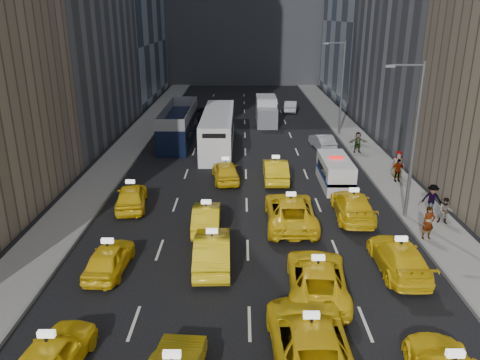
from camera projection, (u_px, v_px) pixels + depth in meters
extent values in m
plane|color=black|center=(250.00, 359.00, 16.28)|extent=(160.00, 160.00, 0.00)
cube|color=gray|center=(122.00, 154.00, 39.85)|extent=(3.00, 90.00, 0.15)
cube|color=gray|center=(369.00, 154.00, 39.77)|extent=(3.00, 90.00, 0.15)
cube|color=slate|center=(139.00, 154.00, 39.84)|extent=(0.15, 90.00, 0.18)
cube|color=slate|center=(352.00, 154.00, 39.77)|extent=(0.15, 90.00, 0.18)
cylinder|color=#595B60|center=(414.00, 144.00, 26.04)|extent=(0.20, 0.20, 9.00)
cylinder|color=#595B60|center=(407.00, 65.00, 24.60)|extent=(1.80, 0.12, 0.12)
cube|color=slate|center=(390.00, 66.00, 24.62)|extent=(0.50, 0.22, 0.12)
cylinder|color=#595B60|center=(342.00, 90.00, 44.89)|extent=(0.20, 0.20, 9.00)
cylinder|color=#595B60|center=(336.00, 43.00, 43.45)|extent=(1.80, 0.12, 0.12)
cube|color=slate|center=(326.00, 44.00, 43.47)|extent=(0.50, 0.22, 0.12)
imported|color=yellow|center=(50.00, 358.00, 15.30)|extent=(2.26, 4.44, 1.45)
imported|color=yellow|center=(310.00, 341.00, 15.98)|extent=(2.80, 5.90, 1.63)
imported|color=yellow|center=(109.00, 258.00, 21.64)|extent=(1.80, 4.05, 1.35)
imported|color=yellow|center=(212.00, 250.00, 22.14)|extent=(1.83, 4.83, 1.57)
imported|color=yellow|center=(317.00, 278.00, 19.92)|extent=(2.93, 5.56, 1.49)
imported|color=yellow|center=(399.00, 257.00, 21.68)|extent=(2.01, 4.93, 1.43)
imported|color=yellow|center=(131.00, 196.00, 28.77)|extent=(2.35, 4.60, 1.50)
imported|color=yellow|center=(207.00, 217.00, 25.96)|extent=(1.60, 4.28, 1.40)
imported|color=yellow|center=(290.00, 211.00, 26.47)|extent=(2.76, 5.90, 1.63)
imported|color=yellow|center=(353.00, 205.00, 27.44)|extent=(2.35, 5.25, 1.49)
imported|color=yellow|center=(226.00, 171.00, 33.44)|extent=(2.27, 4.49, 1.47)
imported|color=yellow|center=(275.00, 170.00, 33.52)|extent=(1.65, 4.74, 1.56)
cube|color=silver|center=(335.00, 172.00, 32.46)|extent=(1.99, 4.96, 1.97)
cylinder|color=black|center=(327.00, 188.00, 31.19)|extent=(0.28, 0.79, 0.79)
cylinder|color=black|center=(351.00, 188.00, 31.19)|extent=(0.28, 0.79, 0.79)
cylinder|color=black|center=(320.00, 173.00, 34.14)|extent=(0.28, 0.79, 0.79)
cylinder|color=black|center=(341.00, 173.00, 34.13)|extent=(0.28, 0.79, 0.79)
cube|color=navy|center=(335.00, 174.00, 32.51)|extent=(2.02, 4.97, 0.22)
cube|color=red|center=(336.00, 158.00, 32.11)|extent=(0.90, 0.33, 0.14)
cube|color=black|center=(179.00, 124.00, 43.69)|extent=(3.09, 11.26, 3.24)
cylinder|color=black|center=(159.00, 149.00, 39.65)|extent=(0.28, 1.10, 1.10)
cylinder|color=black|center=(185.00, 149.00, 39.64)|extent=(0.28, 1.10, 1.10)
cylinder|color=black|center=(174.00, 124.00, 48.45)|extent=(0.28, 1.10, 1.10)
cylinder|color=black|center=(196.00, 124.00, 48.44)|extent=(0.28, 1.10, 1.10)
cube|color=white|center=(218.00, 130.00, 41.58)|extent=(2.70, 12.40, 3.20)
cylinder|color=black|center=(201.00, 159.00, 36.95)|extent=(0.28, 1.10, 1.10)
cylinder|color=black|center=(229.00, 159.00, 36.94)|extent=(0.28, 1.10, 1.10)
cylinder|color=black|center=(209.00, 128.00, 46.92)|extent=(0.28, 1.10, 1.10)
cylinder|color=black|center=(232.00, 128.00, 46.91)|extent=(0.28, 1.10, 1.10)
cube|color=silver|center=(266.00, 111.00, 50.88)|extent=(2.72, 6.38, 2.83)
cylinder|color=black|center=(259.00, 123.00, 49.10)|extent=(0.28, 1.10, 1.10)
cylinder|color=black|center=(276.00, 123.00, 49.10)|extent=(0.28, 1.10, 1.10)
cylinder|color=black|center=(257.00, 114.00, 53.25)|extent=(0.28, 1.10, 1.10)
cylinder|color=black|center=(273.00, 114.00, 53.24)|extent=(0.28, 1.10, 1.10)
imported|color=#A4A7AC|center=(322.00, 141.00, 41.47)|extent=(1.98, 4.28, 1.36)
imported|color=black|center=(192.00, 113.00, 52.80)|extent=(3.16, 5.94, 1.59)
imported|color=gray|center=(267.00, 103.00, 58.96)|extent=(2.17, 5.20, 1.50)
imported|color=black|center=(219.00, 108.00, 55.91)|extent=(2.24, 4.52, 1.48)
imported|color=#ADB0B5|center=(291.00, 106.00, 57.31)|extent=(2.00, 4.32, 1.37)
imported|color=gray|center=(428.00, 223.00, 24.41)|extent=(0.70, 0.51, 1.80)
imported|color=gray|center=(445.00, 211.00, 26.22)|extent=(0.85, 0.69, 1.54)
imported|color=gray|center=(432.00, 199.00, 27.60)|extent=(1.23, 0.69, 1.79)
imported|color=gray|center=(398.00, 170.00, 32.88)|extent=(0.99, 0.49, 1.65)
imported|color=gray|center=(398.00, 164.00, 33.83)|extent=(1.03, 0.70, 1.93)
imported|color=gray|center=(358.00, 142.00, 39.79)|extent=(1.69, 0.62, 1.78)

